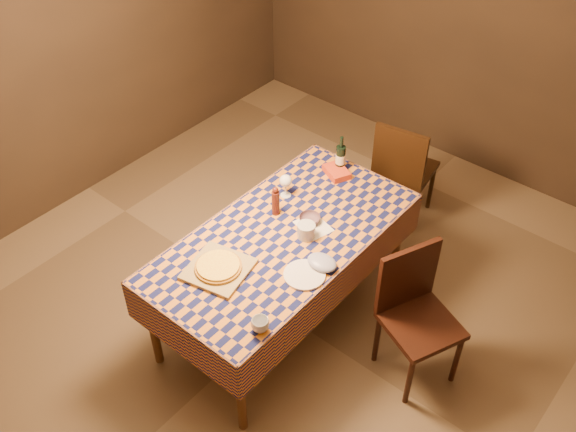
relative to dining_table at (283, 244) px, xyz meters
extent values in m
plane|color=brown|center=(0.00, 0.00, -0.69)|extent=(5.00, 5.00, 0.00)
cube|color=#34271D|center=(0.00, 2.50, 0.66)|extent=(4.50, 0.10, 2.70)
cube|color=#34271D|center=(-2.25, 0.00, 0.66)|extent=(0.10, 5.00, 2.70)
cylinder|color=brown|center=(-0.38, -0.83, -0.32)|extent=(0.06, 0.06, 0.75)
cylinder|color=brown|center=(0.38, -0.83, -0.32)|extent=(0.06, 0.06, 0.75)
cylinder|color=brown|center=(-0.38, 0.83, -0.32)|extent=(0.06, 0.06, 0.75)
cylinder|color=brown|center=(0.38, 0.83, -0.32)|extent=(0.06, 0.06, 0.75)
cube|color=brown|center=(0.00, 0.00, 0.05)|extent=(0.90, 1.80, 0.03)
cube|color=brown|center=(0.00, 0.00, 0.07)|extent=(0.92, 1.82, 0.02)
cube|color=brown|center=(0.00, -0.92, -0.07)|extent=(0.94, 0.01, 0.30)
cube|color=brown|center=(0.00, 0.92, -0.07)|extent=(0.94, 0.01, 0.30)
cube|color=brown|center=(-0.47, 0.00, -0.07)|extent=(0.01, 1.84, 0.30)
cube|color=brown|center=(0.47, 0.00, -0.07)|extent=(0.01, 1.84, 0.30)
cube|color=olive|center=(-0.10, -0.48, 0.09)|extent=(0.42, 0.42, 0.02)
cylinder|color=#A46A1B|center=(-0.10, -0.48, 0.11)|extent=(0.31, 0.31, 0.02)
cylinder|color=yellow|center=(-0.10, -0.48, 0.12)|extent=(0.28, 0.28, 0.01)
cylinder|color=#471910|center=(-0.17, 0.13, 0.17)|extent=(0.05, 0.05, 0.18)
sphere|color=#471910|center=(-0.17, 0.13, 0.27)|extent=(0.04, 0.04, 0.04)
imported|color=#5D424E|center=(0.05, 0.21, 0.10)|extent=(0.14, 0.14, 0.04)
cylinder|color=white|center=(-0.24, 0.32, 0.08)|extent=(0.09, 0.09, 0.01)
cylinder|color=white|center=(-0.24, 0.32, 0.12)|extent=(0.01, 0.01, 0.08)
sphere|color=white|center=(-0.24, 0.32, 0.20)|extent=(0.08, 0.08, 0.08)
ellipsoid|color=#43080F|center=(-0.24, 0.32, 0.19)|extent=(0.06, 0.06, 0.03)
cylinder|color=black|center=(-0.13, 0.79, 0.18)|extent=(0.09, 0.09, 0.20)
cylinder|color=black|center=(-0.13, 0.79, 0.32)|extent=(0.03, 0.03, 0.08)
cylinder|color=beige|center=(-0.13, 0.79, 0.18)|extent=(0.09, 0.09, 0.07)
cylinder|color=#B9BEC0|center=(0.12, 0.09, 0.12)|extent=(0.12, 0.12, 0.10)
cube|color=red|center=(-0.12, 0.73, 0.10)|extent=(0.23, 0.20, 0.05)
cylinder|color=white|center=(0.32, -0.19, 0.08)|extent=(0.32, 0.32, 0.01)
imported|color=silver|center=(0.39, -0.65, 0.12)|extent=(0.11, 0.11, 0.08)
cube|color=white|center=(0.10, 0.19, 0.08)|extent=(0.26, 0.22, 0.00)
ellipsoid|color=#9CA0C7|center=(0.35, -0.05, 0.10)|extent=(0.23, 0.20, 0.06)
cube|color=black|center=(0.03, 1.49, -0.24)|extent=(0.48, 0.48, 0.04)
cube|color=black|center=(0.06, 1.29, 0.01)|extent=(0.42, 0.10, 0.46)
cylinder|color=black|center=(0.18, 1.69, -0.48)|extent=(0.04, 0.04, 0.43)
cylinder|color=black|center=(-0.18, 1.63, -0.48)|extent=(0.04, 0.04, 0.43)
cylinder|color=black|center=(0.23, 1.34, -0.48)|extent=(0.04, 0.04, 0.43)
cylinder|color=black|center=(-0.12, 1.28, -0.48)|extent=(0.04, 0.04, 0.43)
cube|color=black|center=(0.95, 0.19, -0.24)|extent=(0.55, 0.55, 0.04)
cube|color=black|center=(0.77, 0.27, 0.01)|extent=(0.20, 0.40, 0.46)
cylinder|color=black|center=(1.04, -0.05, -0.48)|extent=(0.04, 0.04, 0.43)
cylinder|color=black|center=(1.19, 0.28, -0.48)|extent=(0.04, 0.04, 0.43)
cylinder|color=black|center=(0.71, 0.09, -0.48)|extent=(0.04, 0.04, 0.43)
cylinder|color=black|center=(0.86, 0.42, -0.48)|extent=(0.04, 0.04, 0.43)
camera|label=1|loc=(1.93, -2.26, 2.85)|focal=40.00mm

